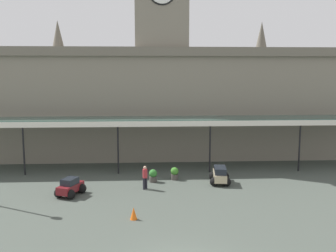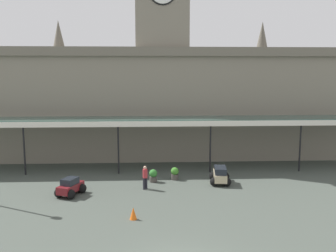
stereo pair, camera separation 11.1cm
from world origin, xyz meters
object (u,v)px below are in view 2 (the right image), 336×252
(car_beige_estate, at_px, (220,176))
(car_maroon_sedan, at_px, (70,188))
(traffic_cone, at_px, (133,213))
(planter_near_kerb, at_px, (175,173))
(planter_forecourt_centre, at_px, (153,176))
(pedestrian_crossing_forecourt, at_px, (145,176))

(car_beige_estate, distance_m, car_maroon_sedan, 10.73)
(car_beige_estate, distance_m, traffic_cone, 9.02)
(traffic_cone, bearing_deg, car_maroon_sedan, 134.81)
(traffic_cone, bearing_deg, planter_near_kerb, 69.82)
(planter_forecourt_centre, bearing_deg, planter_near_kerb, 18.01)
(traffic_cone, height_order, planter_near_kerb, planter_near_kerb)
(car_maroon_sedan, height_order, pedestrian_crossing_forecourt, pedestrian_crossing_forecourt)
(planter_forecourt_centre, bearing_deg, traffic_cone, -99.37)
(car_beige_estate, height_order, traffic_cone, car_beige_estate)
(car_beige_estate, xyz_separation_m, car_maroon_sedan, (-10.50, -2.22, -0.06))
(planter_forecourt_centre, bearing_deg, car_beige_estate, -6.80)
(car_maroon_sedan, relative_size, planter_forecourt_centre, 2.32)
(pedestrian_crossing_forecourt, relative_size, traffic_cone, 2.40)
(car_beige_estate, height_order, planter_forecourt_centre, car_beige_estate)
(car_maroon_sedan, relative_size, traffic_cone, 3.20)
(planter_near_kerb, bearing_deg, car_beige_estate, -18.98)
(car_beige_estate, height_order, planter_near_kerb, car_beige_estate)
(car_beige_estate, distance_m, planter_forecourt_centre, 4.97)
(car_maroon_sedan, xyz_separation_m, traffic_cone, (4.37, -4.40, -0.15))
(traffic_cone, relative_size, planter_near_kerb, 0.73)
(traffic_cone, distance_m, planter_near_kerb, 8.25)
(pedestrian_crossing_forecourt, bearing_deg, car_maroon_sedan, -167.63)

